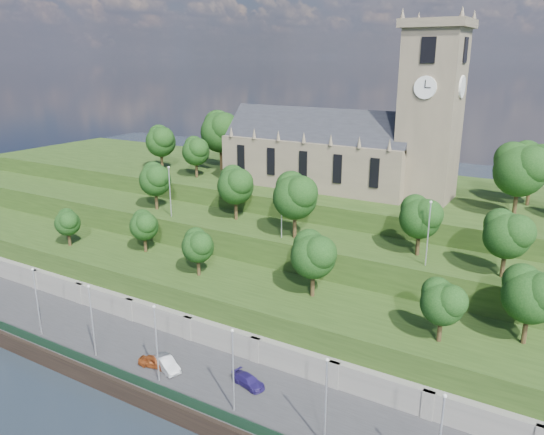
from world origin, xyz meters
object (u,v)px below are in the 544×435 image
Objects in this scene: car_left at (154,362)px; car_right at (249,381)px; church at (347,143)px; car_middle at (166,364)px.

car_right is at bearing -90.10° from car_left.
church is at bearing 23.54° from car_right.
car_left is (-5.16, -41.66, -19.89)m from church.
church reaches higher than car_left.
car_right is (9.75, 2.14, -0.13)m from car_middle.
car_middle is (-3.57, -41.37, -19.80)m from church.
car_right is (11.34, 2.43, -0.03)m from car_left.
car_left is at bearing -97.06° from church.
church is at bearing -19.25° from car_left.
car_middle is at bearing 116.99° from car_right.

